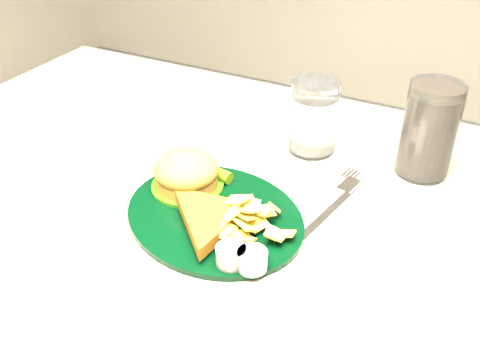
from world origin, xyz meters
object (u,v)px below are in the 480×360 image
object	(u,v)px
dinner_plate	(214,201)
fork_napkin	(328,212)
cola_glass	(429,130)
water_glass	(314,117)

from	to	relation	value
dinner_plate	fork_napkin	bearing A→B (deg)	49.25
cola_glass	fork_napkin	world-z (taller)	cola_glass
cola_glass	fork_napkin	distance (m)	0.20
dinner_plate	water_glass	size ratio (longest dim) A/B	2.20
cola_glass	fork_napkin	size ratio (longest dim) A/B	0.85
fork_napkin	dinner_plate	bearing A→B (deg)	-139.52
water_glass	fork_napkin	size ratio (longest dim) A/B	0.69
water_glass	fork_napkin	xyz separation A→B (m)	(0.08, -0.16, -0.05)
fork_napkin	water_glass	bearing A→B (deg)	128.96
dinner_plate	cola_glass	size ratio (longest dim) A/B	1.80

